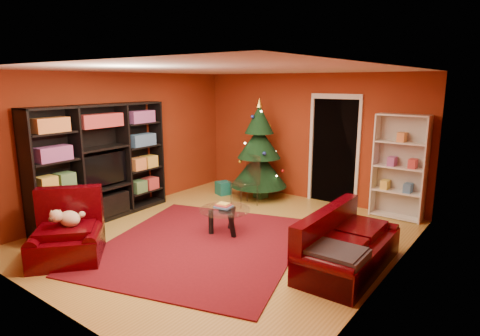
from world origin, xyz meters
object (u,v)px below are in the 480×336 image
Objects in this scene: media_unit at (102,163)px; christmas_tree at (259,150)px; sofa at (349,240)px; coffee_table at (225,221)px; dog at (70,219)px; gift_box_teal at (223,188)px; white_bookshelf at (399,167)px; acrylic_chair at (244,183)px; rug at (202,244)px; gift_box_green at (261,192)px; armchair at (66,233)px.

christmas_tree is (1.46, 2.79, 0.00)m from media_unit.
sofa is 2.09m from coffee_table.
coffee_table is (2.21, 0.72, -0.81)m from media_unit.
dog is at bearing -53.08° from media_unit.
gift_box_teal is 0.70× the size of dog.
gift_box_teal is 0.34× the size of coffee_table.
white_bookshelf reaches higher than acrylic_chair.
rug is at bearing -48.66° from acrylic_chair.
media_unit is at bearing -141.49° from white_bookshelf.
media_unit is 11.57× the size of gift_box_green.
acrylic_chair is (-0.69, 2.03, 0.45)m from rug.
white_bookshelf is 3.27m from coffee_table.
armchair is (1.07, -1.34, -0.64)m from media_unit.
gift_box_green is at bearing 114.80° from acrylic_chair.
christmas_tree is 7.53× the size of gift_box_teal.
rug is 1.92m from armchair.
acrylic_chair is at bearing 33.86° from armchair.
sofa is at bearing -4.86° from acrylic_chair.
rug is at bearing -121.79° from white_bookshelf.
gift_box_green is at bearing -170.37° from white_bookshelf.
acrylic_chair reaches higher than coffee_table.
armchair is (-0.43, -4.15, 0.27)m from gift_box_green.
media_unit is 5.28m from white_bookshelf.
media_unit is 6.69× the size of dog.
christmas_tree is 0.91m from gift_box_green.
acrylic_chair is (0.46, 3.52, 0.07)m from armchair.
gift_box_teal is 3.89m from armchair.
gift_box_teal is 0.29× the size of armchair.
christmas_tree reaches higher than gift_box_teal.
armchair reaches higher than gift_box_green.
acrylic_chair is at bearing 51.95° from media_unit.
dog is at bearing -84.55° from gift_box_teal.
armchair is at bearing -118.99° from coffee_table.
media_unit is 1.83m from armchair.
acrylic_chair is (0.02, -0.63, 0.34)m from gift_box_green.
christmas_tree is 2.35m from coffee_table.
rug is 3.97× the size of coffee_table.
dog is at bearing 121.10° from sofa.
acrylic_chair reaches higher than dog.
sofa is (2.79, -2.07, 0.27)m from gift_box_green.
gift_box_teal is 0.95m from acrylic_chair.
dog reaches higher than gift_box_green.
white_bookshelf is at bearing 57.10° from rug.
rug is 1.91m from dog.
coffee_table is at bearing 11.33° from dog.
media_unit is 3.15m from christmas_tree.
media_unit is 3.31m from gift_box_green.
gift_box_green is 2.84m from white_bookshelf.
coffee_table reaches higher than rug.
media_unit is 2.46m from coffee_table.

